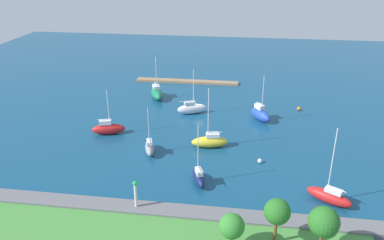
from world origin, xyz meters
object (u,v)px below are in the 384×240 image
Objects in this scene: park_tree_mideast at (277,212)px; sailboat_white_lone_north at (192,108)px; sailboat_navy_east_end at (198,177)px; sailboat_red_west_end at (329,196)px; sailboat_green_near_pier at (157,93)px; sailboat_blue_along_channel at (260,114)px; harbor_beacon at (135,192)px; sailboat_gray_center_basin at (150,147)px; pier_dock at (187,81)px; park_tree_center at (232,226)px; mooring_buoy_white at (260,161)px; mooring_buoy_orange at (299,109)px; park_tree_midwest at (324,222)px; sailboat_red_inner_mooring at (108,128)px; sailboat_yellow_far_south at (210,141)px.

sailboat_white_lone_north reaches higher than park_tree_mideast.
park_tree_mideast is at bearing -160.91° from sailboat_navy_east_end.
sailboat_green_near_pier is (31.94, -36.36, 0.26)m from sailboat_red_west_end.
sailboat_blue_along_channel reaches higher than park_tree_mideast.
harbor_beacon is 34.59m from sailboat_white_lone_north.
sailboat_gray_center_basin is at bearing -82.05° from harbor_beacon.
park_tree_center is (-14.29, 60.61, 3.56)m from pier_dock.
sailboat_white_lone_north is at bearing -30.67° from sailboat_gray_center_basin.
sailboat_green_near_pier is at bearing 68.28° from pier_dock.
harbor_beacon is 0.40× the size of sailboat_blue_along_channel.
park_tree_center is 21.69m from mooring_buoy_white.
sailboat_white_lone_north is 11.90× the size of mooring_buoy_orange.
park_tree_center is (-12.34, 5.60, 0.55)m from harbor_beacon.
park_tree_midwest is at bearing -151.93° from sailboat_navy_east_end.
sailboat_red_west_end is 13.07m from mooring_buoy_white.
sailboat_navy_east_end is 23.39m from sailboat_red_inner_mooring.
mooring_buoy_white is at bearing 17.19° from sailboat_green_near_pier.
park_tree_center is 41.37m from sailboat_white_lone_north.
sailboat_red_west_end reaches higher than harbor_beacon.
sailboat_white_lone_north is (5.20, -14.54, 0.07)m from sailboat_yellow_far_south.
park_tree_mideast is at bearing 167.19° from harbor_beacon.
sailboat_green_near_pier reaches higher than sailboat_navy_east_end.
park_tree_midwest is at bearing -147.55° from sailboat_gray_center_basin.
sailboat_blue_along_channel is 14.14m from sailboat_white_lone_north.
sailboat_red_west_end is (-2.97, -10.80, -3.86)m from park_tree_midwest.
sailboat_yellow_far_south reaches higher than sailboat_green_near_pier.
sailboat_gray_center_basin is at bearing 11.53° from sailboat_red_west_end.
mooring_buoy_white is at bearing -135.90° from harbor_beacon.
sailboat_gray_center_basin is (24.24, -21.04, -3.80)m from park_tree_midwest.
sailboat_red_west_end is at bearing 118.75° from pier_dock.
sailboat_navy_east_end is at bearing -130.20° from harbor_beacon.
sailboat_blue_along_channel is (-16.36, -32.97, -2.01)m from harbor_beacon.
sailboat_gray_center_basin is at bearing -13.10° from sailboat_green_near_pier.
sailboat_white_lone_north is at bearing 12.28° from mooring_buoy_orange.
mooring_buoy_orange is at bearing 149.45° from pier_dock.
sailboat_green_near_pier is at bearing 1.27° from sailboat_navy_east_end.
sailboat_yellow_far_south is 11.68m from sailboat_navy_east_end.
sailboat_green_near_pier is (5.04, 12.65, 0.98)m from pier_dock.
park_tree_midwest is at bearing -85.05° from sailboat_white_lone_north.
mooring_buoy_white is at bearing -86.54° from park_tree_mideast.
pier_dock is 2.84× the size of sailboat_blue_along_channel.
sailboat_white_lone_north is (-2.30, -34.44, -2.13)m from harbor_beacon.
sailboat_white_lone_north is at bearing -80.77° from sailboat_yellow_far_south.
sailboat_blue_along_channel reaches higher than park_tree_center.
sailboat_white_lone_north reaches higher than park_tree_center.
pier_dock is 36.37m from sailboat_yellow_far_south.
sailboat_red_inner_mooring is at bearing 39.86° from sailboat_gray_center_basin.
sailboat_navy_east_end is at bearing 76.92° from sailboat_yellow_far_south.
sailboat_gray_center_basin is at bearing -56.22° from park_tree_center.
park_tree_mideast is 0.52× the size of sailboat_yellow_far_south.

